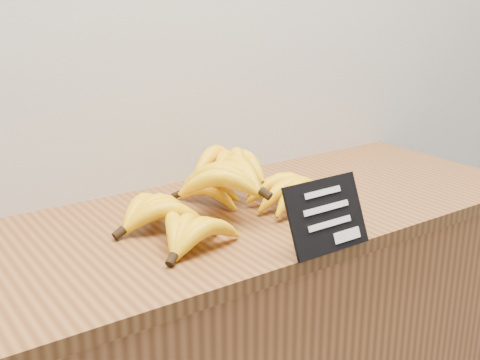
# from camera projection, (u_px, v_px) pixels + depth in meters

# --- Properties ---
(counter_top) EXTENTS (1.48, 0.54, 0.03)m
(counter_top) POSITION_uv_depth(u_px,v_px,m) (227.00, 220.00, 1.30)
(counter_top) COLOR brown
(counter_top) RESTS_ON counter
(chalkboard_sign) EXTENTS (0.17, 0.06, 0.13)m
(chalkboard_sign) POSITION_uv_depth(u_px,v_px,m) (327.00, 216.00, 1.11)
(chalkboard_sign) COLOR black
(chalkboard_sign) RESTS_ON counter_top
(banana_pile) EXTENTS (0.50, 0.37, 0.12)m
(banana_pile) POSITION_uv_depth(u_px,v_px,m) (221.00, 193.00, 1.27)
(banana_pile) COLOR yellow
(banana_pile) RESTS_ON counter_top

